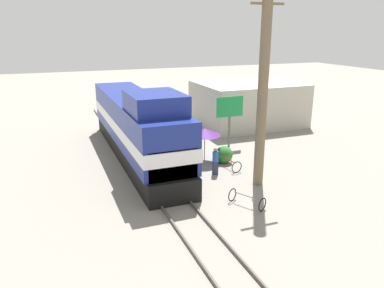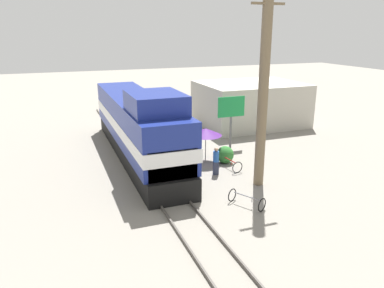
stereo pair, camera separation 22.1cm
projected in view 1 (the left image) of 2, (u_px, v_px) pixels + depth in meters
The scene contains 12 objects.
ground_plane at pixel (156, 180), 20.82m from camera, with size 120.00×120.00×0.00m, color gray.
rail_near at pixel (144, 181), 20.55m from camera, with size 0.08×40.84×0.15m, color #4C4742.
rail_far at pixel (168, 177), 21.05m from camera, with size 0.08×40.84×0.15m, color #4C4742.
locomotive at pixel (137, 127), 23.82m from camera, with size 2.92×15.87×4.94m.
utility_pole at pixel (263, 87), 18.87m from camera, with size 1.80×0.53×10.49m.
vendor_umbrella at pixel (205, 132), 23.34m from camera, with size 2.03×2.03×2.17m.
billboard_sign at pixel (230, 110), 25.96m from camera, with size 2.02×0.12×3.64m.
shrub_cluster at pixel (224, 154), 23.45m from camera, with size 1.08×1.08×1.08m, color #2D722D.
person_bystander at pixel (215, 160), 21.46m from camera, with size 0.34×0.34×1.64m.
bicycle at pixel (228, 162), 22.61m from camera, with size 0.91×1.95×0.70m.
bicycle_spare at pixel (247, 199), 17.72m from camera, with size 1.40×1.82×0.66m.
building_block_distant at pixel (248, 104), 32.75m from camera, with size 8.56×6.69×3.65m, color #B7B2A3.
Camera 1 is at (-5.21, -18.70, 8.06)m, focal length 35.00 mm.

